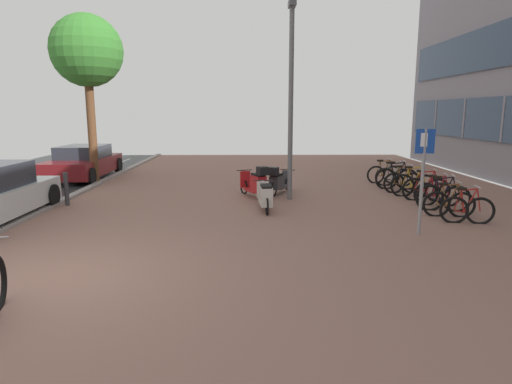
% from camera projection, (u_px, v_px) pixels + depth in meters
% --- Properties ---
extents(ground, '(21.00, 40.00, 0.13)m').
position_uv_depth(ground, '(146.00, 281.00, 6.83)').
color(ground, '#25282B').
extents(bicycle_rack_00, '(1.24, 0.48, 0.92)m').
position_uv_depth(bicycle_rack_00, '(467.00, 210.00, 10.23)').
color(bicycle_rack_00, black).
rests_on(bicycle_rack_00, ground).
extents(bicycle_rack_01, '(1.28, 0.48, 0.93)m').
position_uv_depth(bicycle_rack_01, '(449.00, 204.00, 10.87)').
color(bicycle_rack_01, black).
rests_on(bicycle_rack_01, ground).
extents(bicycle_rack_02, '(1.38, 0.48, 1.00)m').
position_uv_depth(bicycle_rack_02, '(443.00, 198.00, 11.51)').
color(bicycle_rack_02, black).
rests_on(bicycle_rack_02, ground).
extents(bicycle_rack_03, '(1.25, 0.47, 0.93)m').
position_uv_depth(bicycle_rack_03, '(437.00, 194.00, 12.17)').
color(bicycle_rack_03, black).
rests_on(bicycle_rack_03, ground).
extents(bicycle_rack_04, '(1.35, 0.47, 0.99)m').
position_uv_depth(bicycle_rack_04, '(426.00, 189.00, 12.81)').
color(bicycle_rack_04, black).
rests_on(bicycle_rack_04, ground).
extents(bicycle_rack_05, '(1.42, 0.48, 1.02)m').
position_uv_depth(bicycle_rack_05, '(414.00, 185.00, 13.45)').
color(bicycle_rack_05, black).
rests_on(bicycle_rack_05, ground).
extents(bicycle_rack_06, '(1.30, 0.48, 0.96)m').
position_uv_depth(bicycle_rack_06, '(403.00, 182.00, 14.10)').
color(bicycle_rack_06, black).
rests_on(bicycle_rack_06, ground).
extents(bicycle_rack_07, '(1.42, 0.48, 1.01)m').
position_uv_depth(bicycle_rack_07, '(397.00, 179.00, 14.74)').
color(bicycle_rack_07, black).
rests_on(bicycle_rack_07, ground).
extents(bicycle_rack_08, '(1.28, 0.48, 0.92)m').
position_uv_depth(bicycle_rack_08, '(394.00, 177.00, 15.39)').
color(bicycle_rack_08, black).
rests_on(bicycle_rack_08, ground).
extents(bicycle_rack_09, '(1.29, 0.48, 0.93)m').
position_uv_depth(bicycle_rack_09, '(384.00, 174.00, 16.03)').
color(bicycle_rack_09, black).
rests_on(bicycle_rack_09, ground).
extents(scooter_near, '(0.97, 1.59, 0.93)m').
position_uv_depth(scooter_near, '(278.00, 181.00, 13.85)').
color(scooter_near, black).
rests_on(scooter_near, ground).
extents(scooter_mid, '(0.96, 1.65, 1.04)m').
position_uv_depth(scooter_mid, '(256.00, 183.00, 13.15)').
color(scooter_mid, black).
rests_on(scooter_mid, ground).
extents(scooter_far, '(0.52, 1.79, 0.76)m').
position_uv_depth(scooter_far, '(265.00, 196.00, 11.50)').
color(scooter_far, black).
rests_on(scooter_far, ground).
extents(parked_car_far, '(1.97, 4.38, 1.27)m').
position_uv_depth(parked_car_far, '(83.00, 163.00, 17.25)').
color(parked_car_far, maroon).
rests_on(parked_car_far, ground).
extents(parking_sign, '(0.40, 0.07, 2.24)m').
position_uv_depth(parking_sign, '(423.00, 170.00, 9.06)').
color(parking_sign, gray).
rests_on(parking_sign, ground).
extents(lamp_post, '(0.20, 0.52, 5.65)m').
position_uv_depth(lamp_post, '(291.00, 92.00, 12.56)').
color(lamp_post, slate).
rests_on(lamp_post, ground).
extents(street_tree, '(2.50, 2.50, 5.94)m').
position_uv_depth(street_tree, '(87.00, 52.00, 15.26)').
color(street_tree, brown).
rests_on(street_tree, ground).
extents(bollard_far, '(0.12, 0.12, 0.93)m').
position_uv_depth(bollard_far, '(66.00, 189.00, 12.18)').
color(bollard_far, '#38383D').
rests_on(bollard_far, ground).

